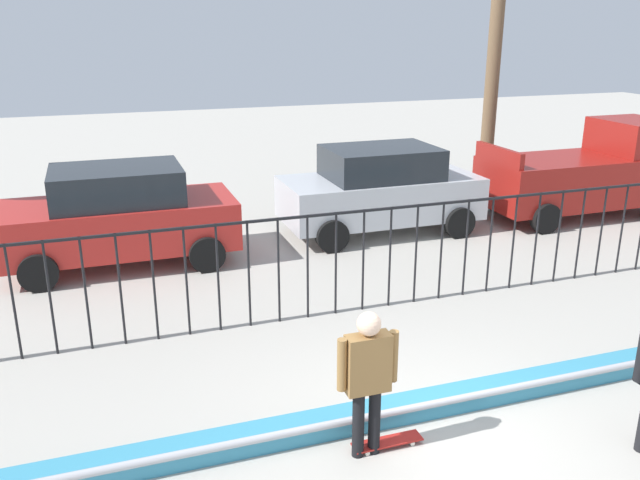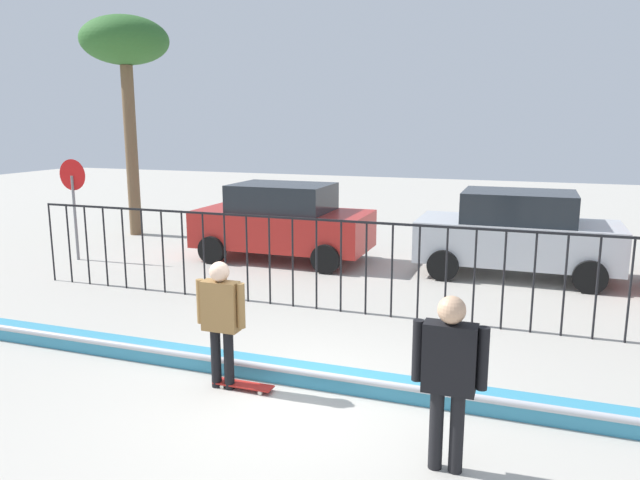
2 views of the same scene
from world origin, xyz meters
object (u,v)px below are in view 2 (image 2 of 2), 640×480
Objects in this scene: skateboarder at (221,313)px; skateboard at (243,385)px; parked_car_silver at (517,233)px; stop_sign at (74,195)px; camera_operator at (449,368)px; parked_car_red at (283,221)px; palm_tree_short at (125,48)px.

skateboard is at bearing 12.16° from skateboarder.
stop_sign is at bearing -170.27° from parked_car_silver.
camera_operator is 0.72× the size of stop_sign.
stop_sign is at bearing -163.69° from parked_car_red.
stop_sign is (-6.98, 5.33, 0.61)m from skateboarder.
stop_sign is (-4.84, -1.69, 0.64)m from parked_car_red.
skateboarder is 0.99m from skateboard.
parked_car_red reaches higher than camera_operator.
parked_car_red is (-2.41, 6.98, 0.91)m from skateboard.
stop_sign is at bearing 132.53° from skateboard.
skateboarder is 12.46m from palm_tree_short.
stop_sign is (-7.26, 5.29, 1.56)m from skateboard.
skateboard is 0.13× the size of palm_tree_short.
camera_operator is 8.23m from parked_car_silver.
stop_sign reaches higher than skateboarder.
skateboarder reaches higher than skateboard.
palm_tree_short reaches higher than camera_operator.
parked_car_red is 5.17m from stop_sign.
camera_operator is 0.42× the size of parked_car_red.
palm_tree_short is at bearing 160.42° from parked_car_red.
camera_operator is at bearing -12.76° from skateboarder.
parked_car_red is (-2.14, 7.02, -0.04)m from skateboarder.
camera_operator is at bearing -30.93° from skateboard.
skateboarder is 8.04m from parked_car_silver.
skateboard is at bearing -36.09° from stop_sign.
skateboard is 0.19× the size of parked_car_red.
skateboarder is 0.67× the size of stop_sign.
skateboard is 7.44m from parked_car_red.
palm_tree_short is at bearing 121.40° from skateboard.
parked_car_red and parked_car_silver have the same top height.
stop_sign is 0.39× the size of palm_tree_short.
parked_car_silver is (3.10, 7.26, 0.91)m from skateboard.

